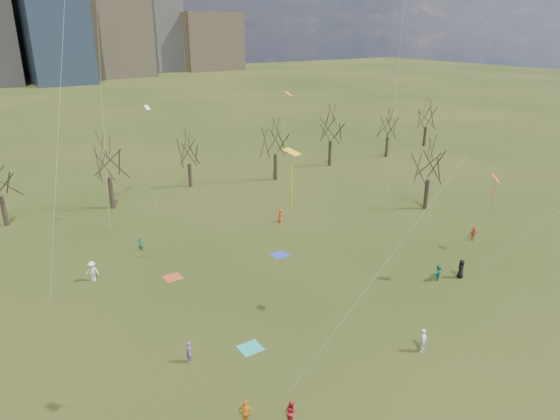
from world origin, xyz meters
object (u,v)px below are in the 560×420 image
person_4 (246,412)px  blanket_navy (280,255)px  person_1 (423,340)px  person_2 (291,411)px  blanket_teal (251,348)px  blanket_crimson (173,278)px

person_4 → blanket_navy: bearing=-86.2°
person_1 → person_2: (-11.67, -0.42, -0.15)m
person_2 → person_4: size_ratio=0.90×
blanket_teal → person_4: bearing=-122.2°
blanket_crimson → person_4: 19.66m
blanket_teal → person_1: 12.33m
person_1 → person_4: 13.99m
blanket_crimson → person_4: (-3.30, -19.36, 0.83)m
person_1 → blanket_crimson: bearing=94.7°
blanket_crimson → blanket_navy: bearing=-7.5°
blanket_crimson → person_1: bearing=-62.2°
person_2 → blanket_crimson: bearing=-7.5°
person_2 → person_1: bearing=-92.6°
blanket_crimson → person_1: person_1 is taller
blanket_teal → person_2: size_ratio=1.06×
person_1 → person_2: 11.68m
blanket_crimson → person_4: size_ratio=0.95×
blanket_teal → person_1: bearing=-34.9°
blanket_navy → person_4: size_ratio=0.95×
blanket_navy → person_2: (-11.90, -19.24, 0.74)m
person_4 → blanket_teal: bearing=-80.1°
blanket_crimson → blanket_teal: bearing=-87.5°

